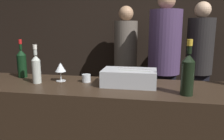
{
  "coord_description": "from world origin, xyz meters",
  "views": [
    {
      "loc": [
        0.3,
        -1.31,
        1.43
      ],
      "look_at": [
        0.0,
        0.33,
        1.11
      ],
      "focal_mm": 35.0,
      "sensor_mm": 36.0,
      "label": 1
    }
  ],
  "objects_px": {
    "champagne_bottle": "(188,73)",
    "white_wine_bottle": "(36,67)",
    "ice_bin_with_bottles": "(130,77)",
    "wine_glass": "(60,68)",
    "person_grey_polo": "(164,60)",
    "candle_votive": "(86,78)",
    "person_in_hoodie": "(199,61)",
    "red_wine_bottle_burgundy": "(22,63)",
    "person_blond_tee": "(126,59)"
  },
  "relations": [
    {
      "from": "champagne_bottle",
      "to": "person_grey_polo",
      "type": "xyz_separation_m",
      "value": [
        -0.09,
        1.31,
        -0.11
      ]
    },
    {
      "from": "candle_votive",
      "to": "person_in_hoodie",
      "type": "distance_m",
      "value": 1.82
    },
    {
      "from": "red_wine_bottle_burgundy",
      "to": "wine_glass",
      "type": "bearing_deg",
      "value": -10.6
    },
    {
      "from": "champagne_bottle",
      "to": "ice_bin_with_bottles",
      "type": "bearing_deg",
      "value": 155.85
    },
    {
      "from": "person_grey_polo",
      "to": "person_in_hoodie",
      "type": "bearing_deg",
      "value": 164.22
    },
    {
      "from": "ice_bin_with_bottles",
      "to": "red_wine_bottle_burgundy",
      "type": "height_order",
      "value": "red_wine_bottle_burgundy"
    },
    {
      "from": "candle_votive",
      "to": "red_wine_bottle_burgundy",
      "type": "height_order",
      "value": "red_wine_bottle_burgundy"
    },
    {
      "from": "ice_bin_with_bottles",
      "to": "person_in_hoodie",
      "type": "bearing_deg",
      "value": 61.17
    },
    {
      "from": "ice_bin_with_bottles",
      "to": "candle_votive",
      "type": "height_order",
      "value": "ice_bin_with_bottles"
    },
    {
      "from": "ice_bin_with_bottles",
      "to": "white_wine_bottle",
      "type": "relative_size",
      "value": 1.32
    },
    {
      "from": "ice_bin_with_bottles",
      "to": "person_grey_polo",
      "type": "relative_size",
      "value": 0.22
    },
    {
      "from": "red_wine_bottle_burgundy",
      "to": "champagne_bottle",
      "type": "height_order",
      "value": "champagne_bottle"
    },
    {
      "from": "white_wine_bottle",
      "to": "champagne_bottle",
      "type": "xyz_separation_m",
      "value": [
        1.15,
        -0.11,
        0.02
      ]
    },
    {
      "from": "red_wine_bottle_burgundy",
      "to": "person_grey_polo",
      "type": "height_order",
      "value": "person_grey_polo"
    },
    {
      "from": "person_blond_tee",
      "to": "white_wine_bottle",
      "type": "bearing_deg",
      "value": -68.98
    },
    {
      "from": "person_in_hoodie",
      "to": "champagne_bottle",
      "type": "bearing_deg",
      "value": -64.75
    },
    {
      "from": "red_wine_bottle_burgundy",
      "to": "person_in_hoodie",
      "type": "height_order",
      "value": "person_in_hoodie"
    },
    {
      "from": "red_wine_bottle_burgundy",
      "to": "person_grey_polo",
      "type": "distance_m",
      "value": 1.66
    },
    {
      "from": "person_grey_polo",
      "to": "white_wine_bottle",
      "type": "bearing_deg",
      "value": -0.72
    },
    {
      "from": "ice_bin_with_bottles",
      "to": "red_wine_bottle_burgundy",
      "type": "bearing_deg",
      "value": 173.7
    },
    {
      "from": "wine_glass",
      "to": "red_wine_bottle_burgundy",
      "type": "xyz_separation_m",
      "value": [
        -0.4,
        0.08,
        0.02
      ]
    },
    {
      "from": "candle_votive",
      "to": "person_grey_polo",
      "type": "distance_m",
      "value": 1.29
    },
    {
      "from": "wine_glass",
      "to": "candle_votive",
      "type": "bearing_deg",
      "value": 1.53
    },
    {
      "from": "person_in_hoodie",
      "to": "person_grey_polo",
      "type": "xyz_separation_m",
      "value": [
        -0.48,
        -0.31,
        0.04
      ]
    },
    {
      "from": "white_wine_bottle",
      "to": "champagne_bottle",
      "type": "distance_m",
      "value": 1.16
    },
    {
      "from": "white_wine_bottle",
      "to": "person_in_hoodie",
      "type": "height_order",
      "value": "person_in_hoodie"
    },
    {
      "from": "person_in_hoodie",
      "to": "person_grey_polo",
      "type": "height_order",
      "value": "person_grey_polo"
    },
    {
      "from": "wine_glass",
      "to": "person_blond_tee",
      "type": "height_order",
      "value": "person_blond_tee"
    },
    {
      "from": "champagne_bottle",
      "to": "person_grey_polo",
      "type": "distance_m",
      "value": 1.32
    },
    {
      "from": "ice_bin_with_bottles",
      "to": "wine_glass",
      "type": "bearing_deg",
      "value": 176.69
    },
    {
      "from": "candle_votive",
      "to": "white_wine_bottle",
      "type": "bearing_deg",
      "value": -164.86
    },
    {
      "from": "wine_glass",
      "to": "champagne_bottle",
      "type": "height_order",
      "value": "champagne_bottle"
    },
    {
      "from": "ice_bin_with_bottles",
      "to": "white_wine_bottle",
      "type": "xyz_separation_m",
      "value": [
        -0.75,
        -0.06,
        0.06
      ]
    },
    {
      "from": "person_in_hoodie",
      "to": "person_blond_tee",
      "type": "relative_size",
      "value": 1.02
    },
    {
      "from": "champagne_bottle",
      "to": "person_blond_tee",
      "type": "distance_m",
      "value": 1.82
    },
    {
      "from": "ice_bin_with_bottles",
      "to": "red_wine_bottle_burgundy",
      "type": "distance_m",
      "value": 1.0
    },
    {
      "from": "wine_glass",
      "to": "person_grey_polo",
      "type": "xyz_separation_m",
      "value": [
        0.9,
        1.1,
        -0.07
      ]
    },
    {
      "from": "wine_glass",
      "to": "red_wine_bottle_burgundy",
      "type": "relative_size",
      "value": 0.46
    },
    {
      "from": "wine_glass",
      "to": "person_blond_tee",
      "type": "bearing_deg",
      "value": 76.06
    },
    {
      "from": "champagne_bottle",
      "to": "person_in_hoodie",
      "type": "relative_size",
      "value": 0.21
    },
    {
      "from": "ice_bin_with_bottles",
      "to": "person_blond_tee",
      "type": "distance_m",
      "value": 1.54
    },
    {
      "from": "ice_bin_with_bottles",
      "to": "champagne_bottle",
      "type": "xyz_separation_m",
      "value": [
        0.4,
        -0.18,
        0.09
      ]
    },
    {
      "from": "champagne_bottle",
      "to": "person_in_hoodie",
      "type": "distance_m",
      "value": 1.68
    },
    {
      "from": "ice_bin_with_bottles",
      "to": "white_wine_bottle",
      "type": "height_order",
      "value": "white_wine_bottle"
    },
    {
      "from": "white_wine_bottle",
      "to": "person_in_hoodie",
      "type": "bearing_deg",
      "value": 44.27
    },
    {
      "from": "champagne_bottle",
      "to": "white_wine_bottle",
      "type": "bearing_deg",
      "value": 174.32
    },
    {
      "from": "white_wine_bottle",
      "to": "person_blond_tee",
      "type": "height_order",
      "value": "person_blond_tee"
    },
    {
      "from": "red_wine_bottle_burgundy",
      "to": "person_in_hoodie",
      "type": "distance_m",
      "value": 2.23
    },
    {
      "from": "wine_glass",
      "to": "person_in_hoodie",
      "type": "distance_m",
      "value": 1.98
    },
    {
      "from": "candle_votive",
      "to": "person_grey_polo",
      "type": "bearing_deg",
      "value": 58.01
    }
  ]
}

